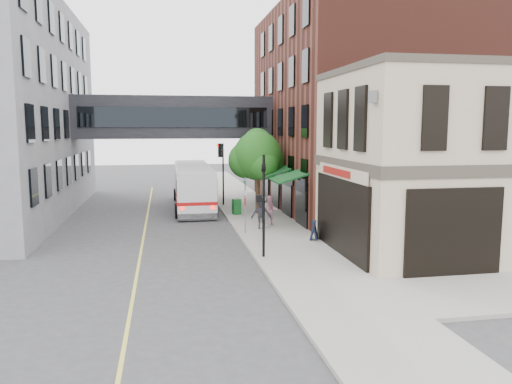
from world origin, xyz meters
name	(u,v)px	position (x,y,z in m)	size (l,w,h in m)	color
ground	(264,273)	(0.00, 0.00, 0.00)	(120.00, 120.00, 0.00)	#38383A
sidewalk_main	(252,212)	(2.00, 14.00, 0.07)	(4.00, 60.00, 0.15)	gray
corner_building	(445,162)	(8.97, 2.00, 4.21)	(10.19, 8.12, 8.45)	#BEB091
brick_building	(359,111)	(9.98, 15.00, 6.99)	(13.76, 18.00, 14.00)	#502219
skyway_bridge	(174,118)	(-3.00, 18.00, 6.50)	(14.00, 3.18, 3.00)	black
traffic_signal_near	(263,193)	(0.37, 2.00, 2.98)	(0.44, 0.22, 4.60)	black
traffic_signal_far	(221,161)	(0.26, 17.00, 3.34)	(0.53, 0.28, 4.50)	black
street_sign_pole	(245,200)	(0.39, 7.00, 1.93)	(0.08, 0.75, 3.00)	gray
street_tree	(257,156)	(2.19, 13.22, 3.91)	(3.80, 3.20, 5.60)	#382619
lane_marking	(145,228)	(-5.00, 10.00, 0.01)	(0.12, 40.00, 0.01)	#D8CC4C
bus	(193,184)	(-1.80, 17.00, 1.70)	(2.85, 11.32, 3.04)	silver
pedestrian_a	(264,212)	(1.76, 8.58, 1.01)	(0.63, 0.41, 1.72)	silver
pedestrian_b	(270,210)	(2.21, 8.98, 1.00)	(0.83, 0.65, 1.71)	pink
pedestrian_c	(261,213)	(1.45, 7.94, 1.04)	(1.15, 0.66, 1.78)	#212129
newspaper_box	(237,207)	(0.78, 12.84, 0.66)	(0.51, 0.45, 1.01)	#12501D
sandwich_board	(314,230)	(3.56, 4.76, 0.64)	(0.35, 0.55, 0.98)	black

